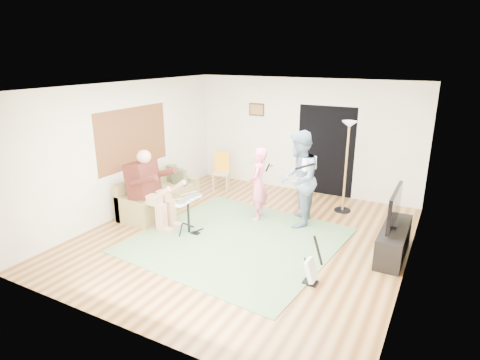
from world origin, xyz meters
name	(u,v)px	position (x,y,z in m)	size (l,w,h in m)	color
floor	(245,236)	(0.00, 0.00, 0.00)	(6.00, 6.00, 0.00)	brown
walls	(245,166)	(0.00, 0.00, 1.35)	(5.50, 6.00, 2.70)	#EDE4CE
ceiling	(246,87)	(0.00, 0.00, 2.70)	(6.00, 6.00, 0.00)	white
window_blinds	(133,138)	(-2.74, 0.20, 1.55)	(2.05, 2.05, 0.00)	brown
doorway	(326,151)	(0.55, 2.99, 1.05)	(2.10, 2.10, 0.00)	black
picture_frame	(257,110)	(-1.25, 2.99, 1.90)	(0.42, 0.03, 0.32)	#3F2314
area_rug	(237,240)	(-0.05, -0.21, 0.01)	(3.34, 3.30, 0.02)	#537748
sofa	(157,198)	(-2.28, 0.29, 0.25)	(0.78, 1.89, 0.76)	olive
drummer	(152,196)	(-1.85, -0.36, 0.58)	(0.97, 0.54, 1.49)	#491B14
drum_kit	(188,218)	(-1.00, -0.36, 0.31)	(0.38, 0.69, 0.71)	black
singer	(258,184)	(-0.17, 0.88, 0.74)	(0.54, 0.35, 1.48)	pink
microphone	(268,168)	(0.03, 0.88, 1.10)	(0.06, 0.06, 0.24)	black
guitarist	(298,179)	(0.64, 0.97, 0.93)	(0.91, 0.71, 1.87)	#6D85A0
guitar_held	(309,163)	(0.84, 0.97, 1.27)	(0.12, 0.60, 0.26)	white
guitar_spare	(311,270)	(1.59, -0.95, 0.22)	(0.28, 0.25, 0.77)	black
torchiere_lamp	(347,151)	(1.26, 2.10, 1.33)	(0.35, 0.35, 1.93)	black
dining_chair	(222,176)	(-1.78, 2.16, 0.33)	(0.51, 0.53, 0.92)	tan
tv_cabinet	(394,241)	(2.50, 0.55, 0.25)	(0.40, 1.40, 0.50)	black
television	(395,207)	(2.45, 0.55, 0.85)	(0.06, 1.13, 0.58)	black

